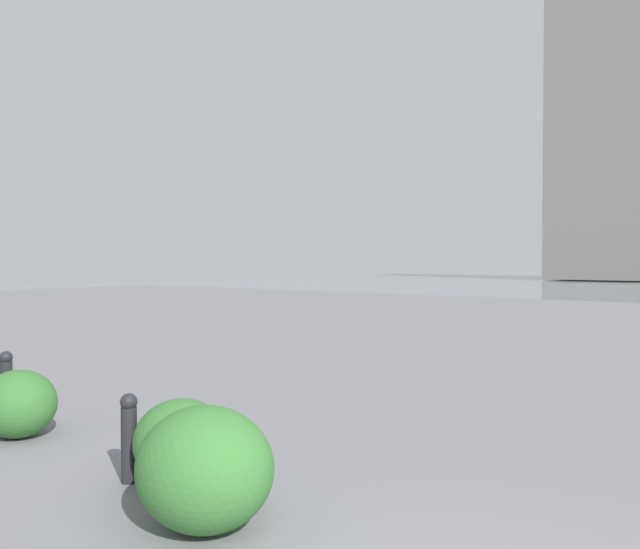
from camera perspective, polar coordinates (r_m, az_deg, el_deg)
bollard_near at (r=4.99m, az=-17.68°, el=-14.37°), size 0.13×0.13×0.68m
bollard_mid at (r=7.00m, az=-27.63°, el=-9.50°), size 0.13×0.13×0.79m
shrub_low at (r=4.05m, az=-10.87°, el=-17.60°), size 0.92×0.83×0.78m
shrub_round at (r=4.83m, az=-13.00°, el=-15.26°), size 0.77×0.69×0.65m
shrub_wide at (r=6.60m, az=-26.73°, el=-10.90°), size 0.76×0.69×0.65m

